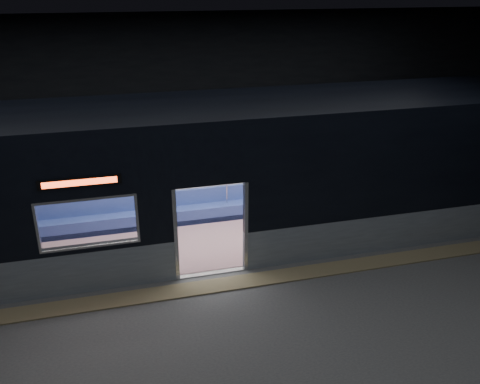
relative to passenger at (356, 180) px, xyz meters
name	(u,v)px	position (x,y,z in m)	size (l,w,h in m)	color
station_floor	(223,301)	(-4.59, -3.55, -0.76)	(24.00, 14.00, 0.01)	#47494C
station_envelope	(221,119)	(-4.59, -3.55, 2.91)	(24.00, 14.00, 5.00)	black
tactile_strip	(217,285)	(-4.59, -3.00, -0.74)	(22.80, 0.50, 0.03)	#8C7F59
metro_car	(197,170)	(-4.59, -1.00, 1.09)	(18.00, 3.04, 3.35)	#8692A0
passenger	(356,180)	(0.00, 0.00, 0.00)	(0.39, 0.64, 1.27)	black
handbag	(358,186)	(-0.03, -0.20, -0.10)	(0.26, 0.22, 0.13)	black
transit_map	(367,149)	(0.41, 0.31, 0.74)	(1.07, 0.03, 0.69)	white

